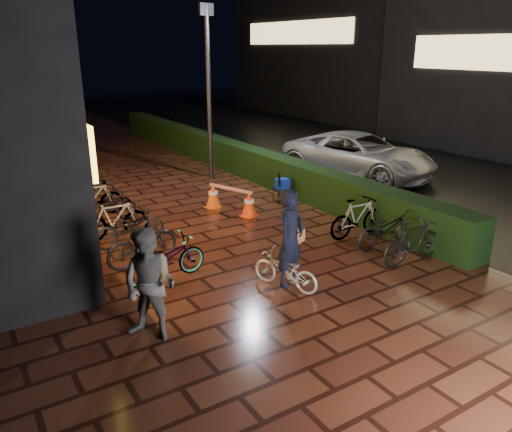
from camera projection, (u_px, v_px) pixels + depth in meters
ground at (288, 269)px, 9.96m from camera, size 80.00×80.00×0.00m
asphalt_road at (405, 166)px, 18.52m from camera, size 11.00×60.00×0.01m
hedge at (232, 156)px, 17.87m from camera, size 0.70×20.00×1.00m
bystander_person at (150, 285)px, 7.36m from camera, size 1.05×1.08×1.75m
van at (359, 155)px, 16.92m from camera, size 3.74×5.68×1.45m
lamp_post_hedge at (209, 86)px, 15.98m from camera, size 0.53×0.18×5.48m
lamp_post_sf at (57, 95)px, 14.10m from camera, size 0.50×0.14×5.30m
cyclist at (288, 253)px, 8.93m from camera, size 0.94×1.40×1.90m
traffic_barrier at (231, 199)px, 13.34m from camera, size 0.91×1.64×0.67m
cart_assembly at (282, 185)px, 14.21m from camera, size 0.60×0.51×0.94m
parked_bikes_storefront at (117, 218)px, 11.60m from camera, size 1.81×6.44×0.94m
parked_bikes_hedge at (385, 229)px, 10.85m from camera, size 1.86×2.22×0.94m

